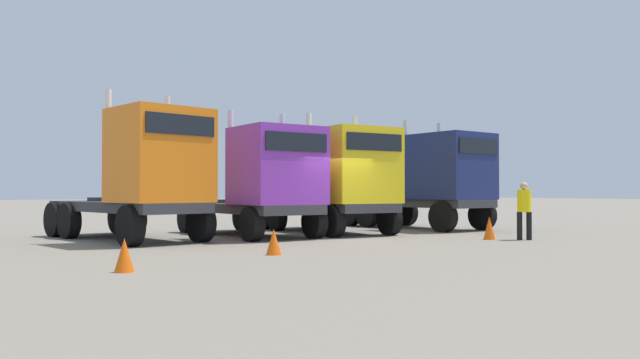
{
  "coord_description": "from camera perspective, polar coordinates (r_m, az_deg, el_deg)",
  "views": [
    {
      "loc": [
        -10.92,
        -16.16,
        1.48
      ],
      "look_at": [
        1.26,
        3.01,
        1.89
      ],
      "focal_mm": 35.73,
      "sensor_mm": 36.0,
      "label": 1
    }
  ],
  "objects": [
    {
      "name": "traffic_cone_near",
      "position": [
        14.81,
        -4.17,
        -5.59
      ],
      "size": [
        0.36,
        0.36,
        0.6
      ],
      "primitive_type": "cone",
      "color": "#F2590C",
      "rests_on": "ground"
    },
    {
      "name": "visitor_in_hivis",
      "position": [
        20.16,
        17.82,
        -2.31
      ],
      "size": [
        0.56,
        0.56,
        1.74
      ],
      "rotation": [
        0.0,
        0.0,
        4.06
      ],
      "color": "black",
      "rests_on": "ground"
    },
    {
      "name": "semi_truck_orange",
      "position": [
        19.14,
        -15.27,
        0.4
      ],
      "size": [
        3.71,
        6.73,
        4.39
      ],
      "rotation": [
        0.0,
        0.0,
        -1.37
      ],
      "color": "#333338",
      "rests_on": "ground"
    },
    {
      "name": "ground",
      "position": [
        19.56,
        1.63,
        -5.37
      ],
      "size": [
        200.0,
        200.0,
        0.0
      ],
      "primitive_type": "plane",
      "color": "gray"
    },
    {
      "name": "traffic_cone_mid",
      "position": [
        12.2,
        -17.13,
        -6.49
      ],
      "size": [
        0.36,
        0.36,
        0.62
      ],
      "primitive_type": "cone",
      "color": "#F2590C",
      "rests_on": "ground"
    },
    {
      "name": "semi_truck_purple",
      "position": [
        20.17,
        -4.87,
        -0.18
      ],
      "size": [
        2.74,
        6.17,
        4.04
      ],
      "rotation": [
        0.0,
        0.0,
        -1.54
      ],
      "color": "#333338",
      "rests_on": "ground"
    },
    {
      "name": "semi_truck_navy",
      "position": [
        24.79,
        10.46,
        -0.02
      ],
      "size": [
        3.09,
        6.61,
        4.21
      ],
      "rotation": [
        0.0,
        0.0,
        -1.48
      ],
      "color": "#333338",
      "rests_on": "ground"
    },
    {
      "name": "semi_truck_yellow",
      "position": [
        21.78,
        2.04,
        -0.05
      ],
      "size": [
        2.79,
        6.46,
        4.16
      ],
      "rotation": [
        0.0,
        0.0,
        -1.61
      ],
      "color": "#333338",
      "rests_on": "ground"
    },
    {
      "name": "traffic_cone_far",
      "position": [
        20.08,
        14.93,
        -4.22
      ],
      "size": [
        0.36,
        0.36,
        0.7
      ],
      "primitive_type": "cone",
      "color": "#F2590C",
      "rests_on": "ground"
    }
  ]
}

